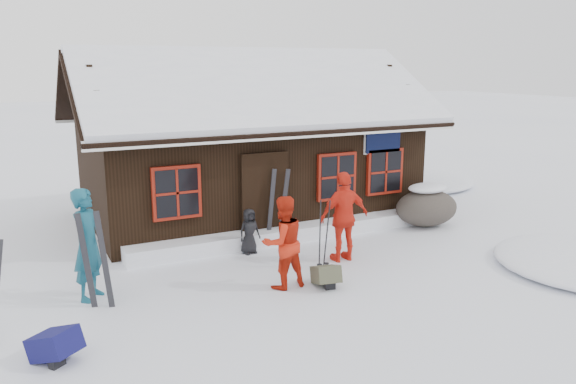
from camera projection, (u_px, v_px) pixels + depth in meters
name	position (u px, v px, depth m)	size (l,w,h in m)	color
ground	(274.00, 284.00, 10.36)	(120.00, 120.00, 0.00)	white
mountain_hut	(246.00, 156.00, 15.01)	(8.90, 6.09, 4.42)	black
snow_drift	(292.00, 233.00, 12.94)	(7.60, 0.60, 0.35)	white
snow_mounds	(305.00, 244.00, 12.70)	(20.60, 13.20, 0.48)	white
skier_teal	(88.00, 244.00, 9.53)	(0.71, 0.47, 1.95)	#144D60
skier_orange_left	(283.00, 242.00, 10.04)	(0.83, 0.64, 1.70)	red
skier_orange_right	(344.00, 217.00, 11.43)	(1.09, 0.45, 1.86)	red
skier_crouched	(249.00, 231.00, 11.96)	(0.48, 0.31, 0.98)	black
boulder	(426.00, 207.00, 14.05)	(1.65, 1.24, 0.96)	#4A423B
ski_pair_mid	(95.00, 262.00, 9.19)	(0.52, 0.17, 1.70)	black
ski_pair_right	(277.00, 207.00, 12.58)	(0.58, 0.19, 1.76)	black
ski_poles	(323.00, 236.00, 11.03)	(0.25, 0.13, 1.43)	black
backpack_blue	(55.00, 350.00, 7.63)	(0.47, 0.62, 0.34)	#11114A
backpack_olive	(326.00, 278.00, 10.21)	(0.43, 0.57, 0.31)	#474833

